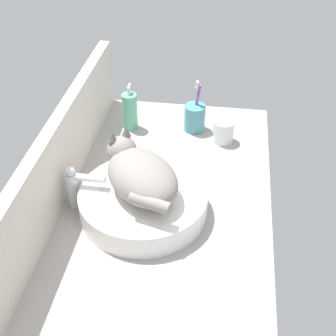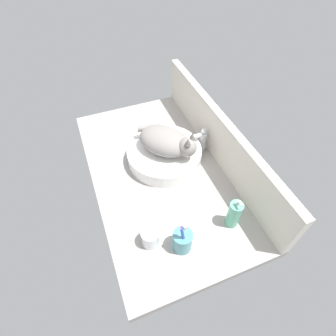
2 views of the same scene
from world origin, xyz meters
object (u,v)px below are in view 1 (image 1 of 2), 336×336
at_px(cat, 140,174).
at_px(faucet, 76,185).
at_px(sink_basin, 143,202).
at_px(soap_dispenser, 130,111).
at_px(water_glass, 223,132).
at_px(toothbrush_cup, 195,117).

distance_m(cat, faucet, 0.19).
xyz_separation_m(sink_basin, faucet, (0.00, 0.19, 0.04)).
bearing_deg(soap_dispenser, water_glass, -96.99).
bearing_deg(soap_dispenser, sink_basin, -163.53).
height_order(faucet, water_glass, faucet).
height_order(sink_basin, faucet, faucet).
bearing_deg(toothbrush_cup, soap_dispenser, 94.98).
height_order(sink_basin, soap_dispenser, soap_dispenser).
xyz_separation_m(sink_basin, cat, (0.01, 0.01, 0.09)).
height_order(cat, water_glass, cat).
bearing_deg(toothbrush_cup, faucet, 146.78).
distance_m(sink_basin, faucet, 0.20).
bearing_deg(faucet, cat, -87.93).
relative_size(faucet, toothbrush_cup, 0.73).
bearing_deg(water_glass, toothbrush_cup, 59.85).
relative_size(soap_dispenser, toothbrush_cup, 0.89).
distance_m(faucet, toothbrush_cup, 0.54).
relative_size(sink_basin, water_glass, 4.59).
bearing_deg(cat, faucet, 92.07).
distance_m(sink_basin, soap_dispenser, 0.45).
distance_m(sink_basin, cat, 0.09).
relative_size(cat, toothbrush_cup, 1.61).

